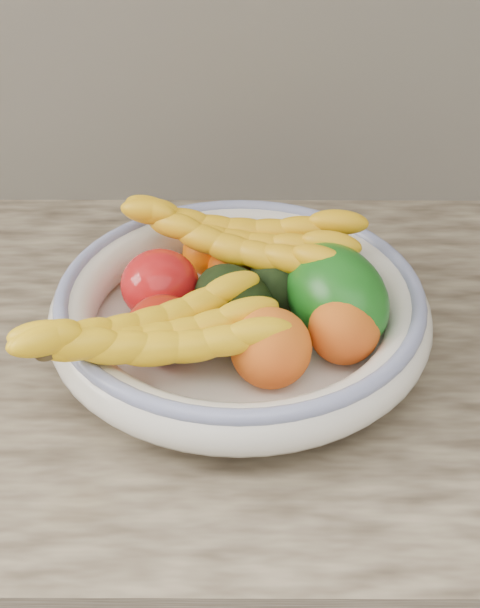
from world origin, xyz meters
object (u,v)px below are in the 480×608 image
(banana_bunch_back, at_px, (238,244))
(banana_bunch_front, at_px, (150,341))
(fruit_bowl, at_px, (240,313))
(green_mango, at_px, (336,295))

(banana_bunch_back, bearing_deg, banana_bunch_front, -98.77)
(banana_bunch_back, bearing_deg, fruit_bowl, -69.64)
(fruit_bowl, distance_m, green_mango, 0.10)
(fruit_bowl, xyz_separation_m, green_mango, (0.10, -0.01, 0.03))
(green_mango, height_order, banana_bunch_back, green_mango)
(green_mango, relative_size, banana_bunch_front, 0.51)
(green_mango, bearing_deg, banana_bunch_front, 176.62)
(banana_bunch_back, xyz_separation_m, banana_bunch_front, (-0.08, -0.16, -0.01))
(banana_bunch_back, bearing_deg, green_mango, -19.91)
(green_mango, xyz_separation_m, banana_bunch_back, (-0.10, 0.08, 0.01))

